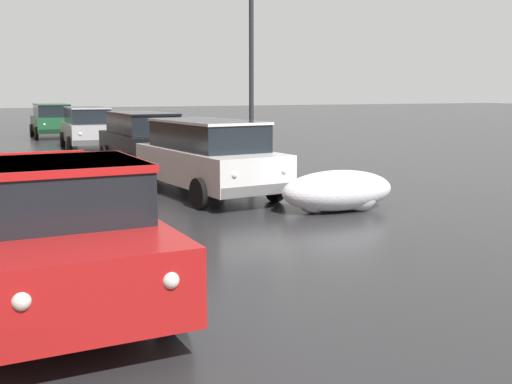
{
  "coord_description": "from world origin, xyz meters",
  "views": [
    {
      "loc": [
        -2.93,
        -0.0,
        2.5
      ],
      "look_at": [
        1.48,
        9.21,
        0.84
      ],
      "focal_mm": 43.6,
      "sensor_mm": 36.0,
      "label": 1
    }
  ],
  "objects_px": {
    "pickup_truck_red_approaching_near_lane": "(53,229)",
    "suv_green_queued_behind_truck": "(52,119)",
    "suv_white_parked_kerbside_close": "(208,155)",
    "suv_black_parked_kerbside_mid": "(142,138)",
    "street_lamp_post": "(251,49)",
    "suv_silver_parked_far_down_block": "(87,126)"
  },
  "relations": [
    {
      "from": "suv_white_parked_kerbside_close",
      "to": "suv_black_parked_kerbside_mid",
      "type": "relative_size",
      "value": 1.03
    },
    {
      "from": "suv_black_parked_kerbside_mid",
      "to": "street_lamp_post",
      "type": "bearing_deg",
      "value": -47.59
    },
    {
      "from": "pickup_truck_red_approaching_near_lane",
      "to": "suv_silver_parked_far_down_block",
      "type": "distance_m",
      "value": 20.43
    },
    {
      "from": "suv_black_parked_kerbside_mid",
      "to": "suv_white_parked_kerbside_close",
      "type": "bearing_deg",
      "value": -90.31
    },
    {
      "from": "street_lamp_post",
      "to": "suv_silver_parked_far_down_block",
      "type": "bearing_deg",
      "value": 105.3
    },
    {
      "from": "street_lamp_post",
      "to": "suv_green_queued_behind_truck",
      "type": "bearing_deg",
      "value": 100.14
    },
    {
      "from": "pickup_truck_red_approaching_near_lane",
      "to": "suv_white_parked_kerbside_close",
      "type": "height_order",
      "value": "suv_white_parked_kerbside_close"
    },
    {
      "from": "pickup_truck_red_approaching_near_lane",
      "to": "street_lamp_post",
      "type": "bearing_deg",
      "value": 53.27
    },
    {
      "from": "pickup_truck_red_approaching_near_lane",
      "to": "suv_green_queued_behind_truck",
      "type": "height_order",
      "value": "suv_green_queued_behind_truck"
    },
    {
      "from": "suv_black_parked_kerbside_mid",
      "to": "street_lamp_post",
      "type": "xyz_separation_m",
      "value": [
        2.58,
        -2.83,
        2.73
      ]
    },
    {
      "from": "suv_black_parked_kerbside_mid",
      "to": "suv_silver_parked_far_down_block",
      "type": "relative_size",
      "value": 0.99
    },
    {
      "from": "suv_silver_parked_far_down_block",
      "to": "suv_black_parked_kerbside_mid",
      "type": "bearing_deg",
      "value": -87.69
    },
    {
      "from": "suv_silver_parked_far_down_block",
      "to": "suv_green_queued_behind_truck",
      "type": "xyz_separation_m",
      "value": [
        -0.41,
        7.92,
        0.0
      ]
    },
    {
      "from": "suv_green_queued_behind_truck",
      "to": "suv_white_parked_kerbside_close",
      "type": "bearing_deg",
      "value": -88.16
    },
    {
      "from": "suv_white_parked_kerbside_close",
      "to": "suv_black_parked_kerbside_mid",
      "type": "xyz_separation_m",
      "value": [
        0.03,
        5.94,
        -0.0
      ]
    },
    {
      "from": "suv_black_parked_kerbside_mid",
      "to": "suv_green_queued_behind_truck",
      "type": "distance_m",
      "value": 15.7
    },
    {
      "from": "suv_white_parked_kerbside_close",
      "to": "suv_green_queued_behind_truck",
      "type": "distance_m",
      "value": 21.63
    },
    {
      "from": "suv_black_parked_kerbside_mid",
      "to": "street_lamp_post",
      "type": "relative_size",
      "value": 0.71
    },
    {
      "from": "suv_black_parked_kerbside_mid",
      "to": "suv_green_queued_behind_truck",
      "type": "relative_size",
      "value": 1.01
    },
    {
      "from": "suv_white_parked_kerbside_close",
      "to": "street_lamp_post",
      "type": "bearing_deg",
      "value": 49.9
    },
    {
      "from": "suv_green_queued_behind_truck",
      "to": "street_lamp_post",
      "type": "distance_m",
      "value": 19.0
    },
    {
      "from": "pickup_truck_red_approaching_near_lane",
      "to": "suv_green_queued_behind_truck",
      "type": "distance_m",
      "value": 28.18
    }
  ]
}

